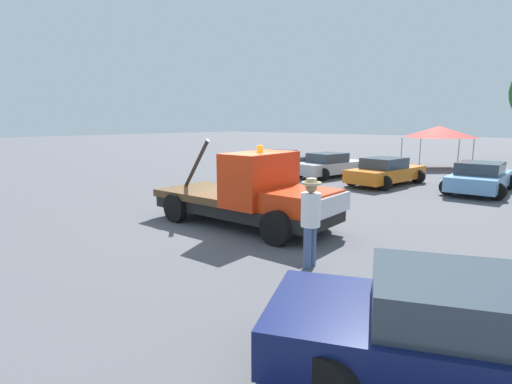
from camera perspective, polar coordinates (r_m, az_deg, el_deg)
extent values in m
plane|color=#545459|center=(12.05, -1.79, -4.65)|extent=(160.00, 160.00, 0.00)
cube|color=black|center=(11.93, -1.80, -2.20)|extent=(5.77, 2.28, 0.35)
cube|color=red|center=(10.65, 6.58, -1.27)|extent=(1.68, 1.97, 0.55)
cube|color=silver|center=(10.24, 10.58, -1.99)|extent=(0.22, 2.01, 0.50)
cube|color=red|center=(11.37, 0.57, 1.93)|extent=(1.36, 2.29, 1.49)
cube|color=brown|center=(12.82, -6.64, -0.10)|extent=(2.94, 2.37, 0.22)
cylinder|color=black|center=(13.11, -8.49, 4.00)|extent=(1.19, 0.18, 1.63)
cylinder|color=orange|center=(11.29, 0.58, 6.19)|extent=(0.18, 0.18, 0.20)
cylinder|color=black|center=(11.69, 8.98, -3.00)|extent=(0.88, 0.26, 0.88)
cylinder|color=black|center=(9.96, 2.86, -5.20)|extent=(0.88, 0.26, 0.88)
cylinder|color=black|center=(13.93, -4.74, -0.81)|extent=(0.88, 0.26, 0.88)
cylinder|color=black|center=(12.50, -11.44, -2.23)|extent=(0.88, 0.26, 0.88)
cube|color=#0F194C|center=(5.51, 30.78, -18.62)|extent=(5.44, 3.87, 0.60)
cube|color=#333D47|center=(5.22, 28.54, -13.36)|extent=(2.65, 2.41, 0.50)
cylinder|color=black|center=(6.23, 12.12, -16.02)|extent=(0.68, 0.22, 0.68)
cylinder|color=#475B84|center=(8.49, 7.34, -7.94)|extent=(0.17, 0.17, 0.89)
cylinder|color=#475B84|center=(8.68, 8.04, -7.55)|extent=(0.17, 0.17, 0.89)
cylinder|color=white|center=(8.37, 7.82, -2.52)|extent=(0.41, 0.41, 0.71)
sphere|color=#A87A56|center=(8.28, 7.90, 0.68)|extent=(0.24, 0.24, 0.24)
torus|color=tan|center=(8.27, 7.91, 1.26)|extent=(0.42, 0.42, 0.06)
cylinder|color=tan|center=(8.26, 7.92, 1.59)|extent=(0.22, 0.22, 0.11)
cube|color=#2D2D33|center=(24.47, 3.39, 4.13)|extent=(2.47, 4.84, 0.60)
cube|color=#333D47|center=(24.22, 3.13, 5.37)|extent=(1.88, 2.15, 0.50)
cylinder|color=black|center=(26.29, 3.46, 4.10)|extent=(0.68, 0.22, 0.68)
cylinder|color=black|center=(25.46, 6.88, 3.85)|extent=(0.68, 0.22, 0.68)
cylinder|color=black|center=(23.63, -0.37, 3.45)|extent=(0.68, 0.22, 0.68)
cylinder|color=black|center=(22.71, 3.31, 3.16)|extent=(0.68, 0.22, 0.68)
cube|color=#B7B7BC|center=(22.69, 10.51, 3.51)|extent=(2.49, 4.68, 0.60)
cube|color=#333D47|center=(22.46, 10.18, 4.87)|extent=(1.85, 2.10, 0.50)
cylinder|color=black|center=(24.40, 11.30, 3.46)|extent=(0.68, 0.22, 0.68)
cylinder|color=black|center=(23.37, 14.49, 3.05)|extent=(0.68, 0.22, 0.68)
cylinder|color=black|center=(22.17, 6.28, 2.95)|extent=(0.68, 0.22, 0.68)
cylinder|color=black|center=(21.03, 9.55, 2.49)|extent=(0.68, 0.22, 0.68)
cube|color=orange|center=(20.45, 18.10, 2.48)|extent=(2.28, 4.85, 0.60)
cube|color=#333D47|center=(20.19, 17.85, 3.97)|extent=(1.76, 2.13, 0.50)
cylinder|color=black|center=(22.26, 18.28, 2.53)|extent=(0.68, 0.22, 0.68)
cylinder|color=black|center=(21.49, 22.13, 2.05)|extent=(0.68, 0.22, 0.68)
cylinder|color=black|center=(19.58, 13.62, 1.79)|extent=(0.68, 0.22, 0.68)
cylinder|color=black|center=(18.70, 17.83, 1.21)|extent=(0.68, 0.22, 0.68)
cube|color=#669ED1|center=(19.94, 29.35, 1.50)|extent=(2.11, 4.80, 0.60)
cube|color=#333D47|center=(19.64, 29.37, 3.01)|extent=(1.76, 2.06, 0.50)
cylinder|color=black|center=(21.69, 27.68, 1.70)|extent=(0.68, 0.22, 0.68)
cylinder|color=black|center=(21.42, 32.40, 1.19)|extent=(0.68, 0.22, 0.68)
cylinder|color=black|center=(18.57, 25.72, 0.64)|extent=(0.68, 0.22, 0.68)
cylinder|color=black|center=(18.26, 31.21, 0.03)|extent=(0.68, 0.22, 0.68)
cylinder|color=#9E9EA3|center=(28.46, 20.04, 5.29)|extent=(0.07, 0.07, 1.99)
cylinder|color=#9E9EA3|center=(27.37, 26.92, 4.65)|extent=(0.07, 0.07, 1.99)
cylinder|color=#9E9EA3|center=(31.75, 22.40, 5.58)|extent=(0.07, 0.07, 1.99)
cylinder|color=#9E9EA3|center=(30.78, 28.60, 4.99)|extent=(0.07, 0.07, 1.99)
pyramid|color=red|center=(29.48, 24.69, 7.83)|extent=(3.52, 3.52, 0.77)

